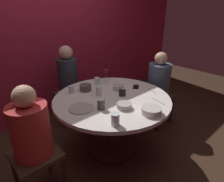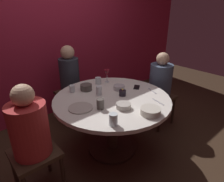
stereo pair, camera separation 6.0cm
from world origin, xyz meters
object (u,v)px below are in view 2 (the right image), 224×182
at_px(seated_diner_right, 160,81).
at_px(bowl_salad_center, 124,106).
at_px(wine_glass, 107,73).
at_px(bowl_sauce_side, 86,87).
at_px(cup_by_right_diner, 99,91).
at_px(seated_diner_back, 70,76).
at_px(dinner_plate, 81,108).
at_px(cell_phone, 137,87).
at_px(bowl_serving_large, 119,87).
at_px(cup_center_front, 98,81).
at_px(bowl_small_white, 150,111).
at_px(dining_table, 112,109).
at_px(candle_holder, 123,93).
at_px(cup_near_candle, 100,104).
at_px(cup_far_edge, 72,89).
at_px(seated_diner_left, 30,131).
at_px(cup_by_left_diner, 113,119).

bearing_deg(seated_diner_right, bowl_salad_center, 15.07).
distance_m(wine_glass, bowl_sauce_side, 0.39).
bearing_deg(cup_by_right_diner, seated_diner_back, 85.09).
xyz_separation_m(dinner_plate, cell_phone, (0.85, 0.00, -0.00)).
xyz_separation_m(bowl_serving_large, cup_center_front, (-0.08, 0.33, 0.02)).
height_order(wine_glass, bowl_sauce_side, wine_glass).
bearing_deg(bowl_sauce_side, seated_diner_back, 80.15).
bearing_deg(seated_diner_back, bowl_small_white, 1.40).
height_order(dining_table, bowl_serving_large, bowl_serving_large).
bearing_deg(candle_holder, dinner_plate, 174.34).
relative_size(cell_phone, bowl_sauce_side, 0.97).
bearing_deg(bowl_small_white, bowl_salad_center, 113.75).
xyz_separation_m(seated_diner_back, cup_near_candle, (-0.26, -1.09, 0.05)).
distance_m(dinner_plate, bowl_salad_center, 0.44).
bearing_deg(bowl_serving_large, cup_center_front, 103.28).
height_order(dinner_plate, cup_far_edge, cup_far_edge).
bearing_deg(cup_far_edge, bowl_serving_large, -33.33).
distance_m(dining_table, dinner_plate, 0.44).
relative_size(seated_diner_left, cup_center_front, 12.78).
relative_size(wine_glass, bowl_small_white, 0.89).
distance_m(dining_table, seated_diner_back, 0.98).
relative_size(candle_holder, cup_near_candle, 0.80).
xyz_separation_m(seated_diner_back, cup_center_front, (0.14, -0.53, 0.04)).
height_order(bowl_serving_large, bowl_salad_center, bowl_serving_large).
relative_size(seated_diner_left, cup_far_edge, 13.00).
distance_m(dining_table, seated_diner_left, 0.95).
relative_size(bowl_serving_large, cup_near_candle, 1.29).
bearing_deg(cup_by_right_diner, cup_far_edge, 125.39).
relative_size(dining_table, seated_diner_left, 1.18).
bearing_deg(bowl_salad_center, cup_by_left_diner, -149.86).
bearing_deg(seated_diner_back, cell_phone, 24.56).
bearing_deg(bowl_small_white, cup_near_candle, 126.80).
bearing_deg(dining_table, cup_by_right_diner, 114.50).
bearing_deg(cell_phone, cup_by_left_diner, 83.61).
relative_size(bowl_salad_center, bowl_sauce_side, 1.06).
relative_size(wine_glass, cup_center_front, 1.99).
bearing_deg(cup_center_front, candle_holder, -91.46).
bearing_deg(bowl_serving_large, dining_table, -152.16).
relative_size(seated_diner_back, cup_center_front, 13.37).
relative_size(bowl_small_white, cup_far_edge, 2.28).
distance_m(cell_phone, cup_by_right_diner, 0.53).
bearing_deg(seated_diner_left, cup_by_left_diner, -36.69).
relative_size(seated_diner_left, dinner_plate, 4.49).
height_order(candle_holder, bowl_salad_center, candle_holder).
xyz_separation_m(seated_diner_back, cup_far_edge, (-0.27, -0.54, 0.04)).
xyz_separation_m(bowl_serving_large, cup_by_right_diner, (-0.29, 0.04, 0.03)).
height_order(bowl_salad_center, bowl_sauce_side, bowl_sauce_side).
bearing_deg(cup_far_edge, seated_diner_left, -147.29).
distance_m(seated_diner_left, cup_near_candle, 0.69).
bearing_deg(dinner_plate, seated_diner_right, -0.52).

